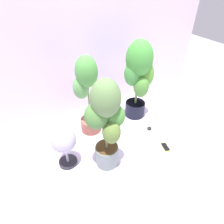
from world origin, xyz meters
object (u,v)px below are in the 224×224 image
at_px(potted_plant_back_left, 87,92).
at_px(floor_fan, 64,142).
at_px(potted_plant_front_left, 106,121).
at_px(potted_plant_back_right, 139,76).
at_px(cell_phone, 165,147).
at_px(nutrient_bottle, 148,134).

height_order(potted_plant_back_left, floor_fan, potted_plant_back_left).
xyz_separation_m(potted_plant_back_left, potted_plant_front_left, (-0.04, -0.53, 0.02)).
bearing_deg(potted_plant_back_right, cell_phone, -92.79).
bearing_deg(potted_plant_back_left, cell_phone, -46.99).
relative_size(floor_fan, nutrient_bottle, 2.38).
height_order(potted_plant_back_right, nutrient_bottle, potted_plant_back_right).
bearing_deg(floor_fan, potted_plant_back_right, 157.04).
xyz_separation_m(potted_plant_back_left, cell_phone, (0.60, -0.65, -0.51)).
distance_m(potted_plant_back_left, nutrient_bottle, 0.81).
bearing_deg(cell_phone, potted_plant_back_left, -31.93).
xyz_separation_m(floor_fan, nutrient_bottle, (0.88, -0.12, -0.21)).
distance_m(potted_plant_front_left, floor_fan, 0.45).
bearing_deg(potted_plant_front_left, potted_plant_back_left, 85.32).
bearing_deg(cell_phone, nutrient_bottle, -45.21).
bearing_deg(nutrient_bottle, potted_plant_back_right, 73.62).
bearing_deg(nutrient_bottle, cell_phone, -60.27).
distance_m(potted_plant_back_left, cell_phone, 1.02).
xyz_separation_m(potted_plant_back_left, potted_plant_back_right, (0.63, -0.01, 0.05)).
relative_size(potted_plant_back_left, floor_fan, 2.12).
height_order(potted_plant_back_left, potted_plant_front_left, potted_plant_front_left).
xyz_separation_m(potted_plant_back_right, floor_fan, (-1.02, -0.34, -0.27)).
distance_m(potted_plant_front_left, cell_phone, 0.84).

